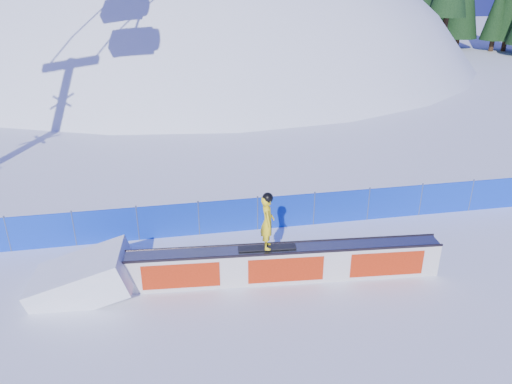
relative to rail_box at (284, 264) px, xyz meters
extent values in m
plane|color=white|center=(0.81, -1.36, -0.53)|extent=(160.00, 160.00, 0.00)
sphere|color=white|center=(0.81, 40.64, -18.53)|extent=(64.00, 64.00, 64.00)
cylinder|color=black|center=(26.01, 43.26, 1.62)|extent=(0.50, 0.50, 1.40)
cylinder|color=black|center=(27.18, 41.35, 0.18)|extent=(0.50, 0.50, 1.40)
cone|color=black|center=(27.18, 41.35, 4.64)|extent=(3.39, 3.39, 7.71)
cylinder|color=black|center=(28.29, 43.59, 0.07)|extent=(0.50, 0.50, 1.40)
cylinder|color=black|center=(29.65, 36.20, 0.07)|extent=(0.50, 0.50, 1.40)
cone|color=black|center=(29.65, 36.20, 4.51)|extent=(3.38, 3.38, 7.69)
cylinder|color=black|center=(32.33, 40.12, 0.07)|extent=(0.50, 0.50, 1.40)
cylinder|color=black|center=(32.62, 38.33, 0.07)|extent=(0.50, 0.50, 1.40)
cone|color=black|center=(32.62, 38.33, 4.06)|extent=(2.98, 2.98, 6.78)
cylinder|color=black|center=(34.28, 40.35, 0.07)|extent=(0.50, 0.50, 1.40)
cylinder|color=black|center=(36.67, 43.04, 0.07)|extent=(0.50, 0.50, 1.40)
cube|color=#0F38C5|center=(0.81, 3.14, 0.07)|extent=(22.00, 0.03, 1.20)
cylinder|color=#3B486B|center=(-8.19, 3.14, 0.12)|extent=(0.05, 0.05, 1.30)
cylinder|color=#3B486B|center=(-6.19, 3.14, 0.12)|extent=(0.05, 0.05, 1.30)
cylinder|color=#3B486B|center=(-4.19, 3.14, 0.12)|extent=(0.05, 0.05, 1.30)
cylinder|color=#3B486B|center=(-2.19, 3.14, 0.12)|extent=(0.05, 0.05, 1.30)
cylinder|color=#3B486B|center=(-0.19, 3.14, 0.12)|extent=(0.05, 0.05, 1.30)
cylinder|color=#3B486B|center=(1.81, 3.14, 0.12)|extent=(0.05, 0.05, 1.30)
cylinder|color=#3B486B|center=(3.81, 3.14, 0.12)|extent=(0.05, 0.05, 1.30)
cylinder|color=#3B486B|center=(5.81, 3.14, 0.12)|extent=(0.05, 0.05, 1.30)
cylinder|color=#3B486B|center=(7.81, 3.14, 0.12)|extent=(0.05, 0.05, 1.30)
cube|color=silver|center=(0.00, 0.00, -0.03)|extent=(9.02, 1.27, 1.01)
cube|color=#90929D|center=(0.00, 0.00, 0.50)|extent=(8.94, 1.29, 0.05)
cube|color=black|center=(-0.02, -0.30, 0.51)|extent=(8.98, 0.74, 0.07)
cube|color=black|center=(0.02, 0.30, 0.51)|extent=(8.98, 0.74, 0.07)
cube|color=red|center=(-0.02, -0.29, -0.03)|extent=(8.53, 0.70, 0.76)
cube|color=red|center=(0.02, 0.29, -0.03)|extent=(8.53, 0.70, 0.76)
cube|color=black|center=(-0.50, 0.04, 0.56)|extent=(1.64, 0.42, 0.03)
imported|color=yellow|center=(-0.50, 0.04, 1.37)|extent=(0.45, 0.62, 1.57)
sphere|color=black|center=(-0.50, 0.04, 2.10)|extent=(0.29, 0.29, 0.29)
camera|label=1|loc=(-3.02, -11.80, 7.70)|focal=35.00mm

